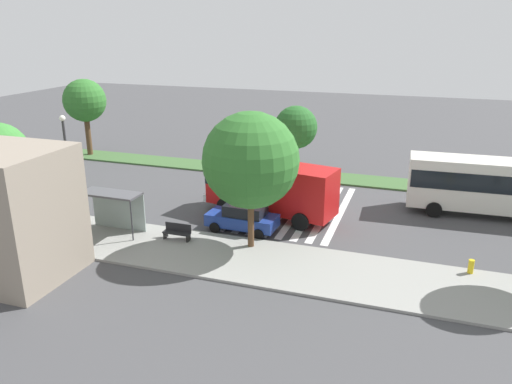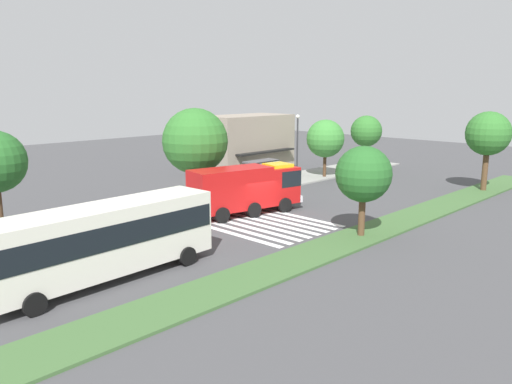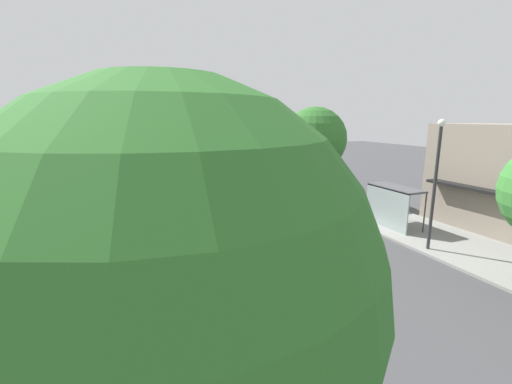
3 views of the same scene
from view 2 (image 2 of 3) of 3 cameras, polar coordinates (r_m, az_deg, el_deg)
The scene contains 17 objects.
ground_plane at distance 36.34m, azimuth 1.22°, elevation -2.90°, with size 120.00×120.00×0.00m, color #424244.
sidewalk at distance 42.45m, azimuth -7.25°, elevation -0.77°, with size 60.00×5.12×0.14m, color gray.
median_strip at distance 31.88m, azimuth 11.15°, elevation -5.07°, with size 60.00×3.00×0.14m, color #3D6033.
crosswalk at distance 35.40m, azimuth -0.26°, elevation -3.28°, with size 6.75×10.78×0.01m.
fire_truck at distance 37.13m, azimuth -0.87°, elevation 0.57°, with size 8.94×4.11×3.50m.
parked_car_mid at distance 39.82m, azimuth -3.29°, elevation -0.35°, with size 4.28×2.14×1.69m.
transit_bus at distance 25.15m, azimuth -16.79°, elevation -4.87°, with size 11.63×3.20×3.68m.
bus_stop_shelter at distance 46.35m, azimuth 0.86°, elevation 2.65°, with size 3.50×1.40×2.46m.
bench_near_shelter at distance 43.80m, azimuth -2.74°, elevation 0.39°, with size 1.60×0.50×0.90m.
street_lamp at distance 48.28m, azimuth 4.66°, elevation 5.46°, with size 0.36×0.36×6.52m.
storefront_building at distance 53.11m, azimuth -1.09°, elevation 5.20°, with size 9.77×5.69×6.36m.
sidewalk_tree_center at distance 40.01m, azimuth -6.85°, elevation 5.69°, with size 5.13×5.13×7.46m.
sidewalk_tree_east at distance 52.39m, azimuth 7.80°, elevation 5.95°, with size 3.85×3.85×5.84m.
sidewalk_tree_far_east at distance 58.65m, azimuth 12.28°, elevation 6.67°, with size 3.49×3.49×5.96m.
median_tree_far_west at distance 31.46m, azimuth 11.98°, elevation 1.94°, with size 3.44×3.44×5.55m.
median_tree_west at distance 49.19m, azimuth 24.62°, elevation 5.94°, with size 3.86×3.86×6.98m.
fire_hydrant at distance 34.50m, azimuth -20.86°, elevation -3.62°, with size 0.28×0.28×0.70m, color gold.
Camera 2 is at (-25.75, -23.97, 9.09)m, focal length 35.63 mm.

